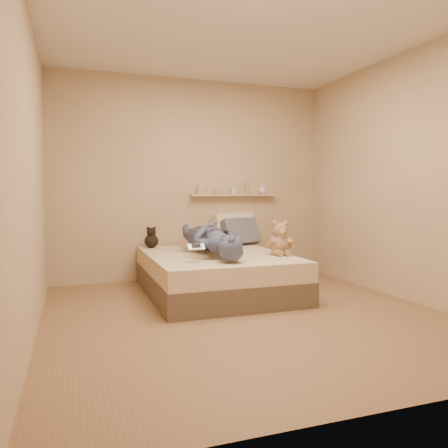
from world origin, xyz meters
name	(u,v)px	position (x,y,z in m)	size (l,w,h in m)	color
room	(248,174)	(0.00, 0.00, 1.30)	(3.80, 3.80, 3.80)	#855F44
bed	(216,274)	(0.00, 0.93, 0.22)	(1.50, 1.90, 0.45)	brown
game_console	(196,247)	(-0.37, 0.41, 0.60)	(0.17, 0.08, 0.06)	silver
teddy_bear	(280,241)	(0.63, 0.61, 0.61)	(0.31, 0.30, 0.38)	#AD7A5E
dark_plush	(151,239)	(-0.59, 1.68, 0.56)	(0.17, 0.17, 0.26)	black
pillow_cream	(234,229)	(0.52, 1.76, 0.65)	(0.55, 0.16, 0.40)	beige
pillow_grey	(240,232)	(0.56, 1.62, 0.62)	(0.50, 0.14, 0.34)	#585B6A
person	(212,238)	(-0.06, 0.90, 0.63)	(0.55, 1.51, 0.36)	#494F73
wall_shelf	(234,195)	(0.55, 1.84, 1.10)	(1.20, 0.12, 0.03)	tan
shelf_bottles	(235,189)	(0.58, 1.84, 1.18)	(0.99, 0.10, 0.16)	white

